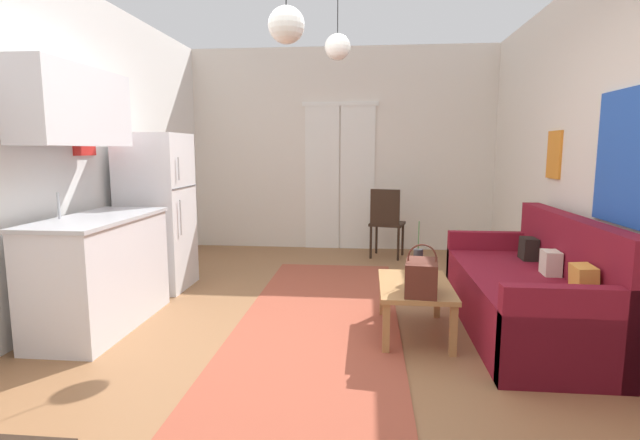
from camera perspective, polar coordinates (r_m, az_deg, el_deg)
ground_plane at (r=3.60m, az=-1.07°, el=-15.75°), size 4.85×7.88×0.10m
wall_back at (r=6.97m, az=2.47°, el=8.13°), size 4.45×0.13×2.82m
wall_left at (r=4.15m, az=-32.69°, el=6.91°), size 0.12×7.48×2.82m
area_rug at (r=4.17m, az=-0.07°, el=-11.51°), size 1.31×3.77×0.01m
couch at (r=4.17m, az=23.76°, el=-8.08°), size 0.84×2.00×0.92m
coffee_table at (r=3.83m, az=11.09°, el=-8.13°), size 0.54×0.87×0.40m
bamboo_vase at (r=3.88m, az=11.43°, el=-5.16°), size 0.07×0.07×0.47m
handbag at (r=3.54m, az=11.85°, el=-6.57°), size 0.26×0.35×0.36m
refrigerator at (r=5.20m, az=-18.63°, el=0.91°), size 0.63×0.65×1.58m
kitchen_counter at (r=4.22m, az=-25.06°, el=-1.28°), size 0.60×1.32×2.04m
accent_chair at (r=6.38m, az=7.81°, el=0.04°), size 0.50×0.49×0.92m
pendant_lamp_near at (r=3.15m, az=-3.98°, el=21.93°), size 0.22×0.22×0.78m
pendant_lamp_far at (r=4.66m, az=2.08°, el=19.68°), size 0.24×0.24×0.60m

